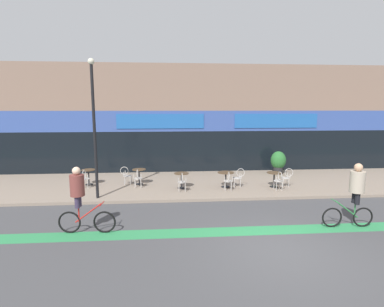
% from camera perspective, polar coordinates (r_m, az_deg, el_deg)
% --- Properties ---
extents(ground_plane, '(120.00, 120.00, 0.00)m').
position_cam_1_polar(ground_plane, '(8.96, 16.30, -17.40)').
color(ground_plane, '#424244').
extents(sidewalk_slab, '(40.00, 5.50, 0.12)m').
position_cam_1_polar(sidewalk_slab, '(15.53, 6.77, -5.64)').
color(sidewalk_slab, gray).
rests_on(sidewalk_slab, ground).
extents(storefront_facade, '(40.00, 4.06, 6.40)m').
position_cam_1_polar(storefront_facade, '(19.70, 4.23, 6.62)').
color(storefront_facade, '#7F6656').
rests_on(storefront_facade, ground).
extents(bike_lane_stripe, '(36.00, 0.70, 0.01)m').
position_cam_1_polar(bike_lane_stripe, '(10.16, 13.43, -14.05)').
color(bike_lane_stripe, '#2D844C').
rests_on(bike_lane_stripe, ground).
extents(bistro_table_0, '(0.66, 0.66, 0.76)m').
position_cam_1_polar(bistro_table_0, '(15.63, -19.10, -3.72)').
color(bistro_table_0, black).
rests_on(bistro_table_0, sidewalk_slab).
extents(bistro_table_1, '(0.66, 0.66, 0.76)m').
position_cam_1_polar(bistro_table_1, '(15.07, -10.05, -3.80)').
color(bistro_table_1, black).
rests_on(bistro_table_1, sidewalk_slab).
extents(bistro_table_2, '(0.69, 0.69, 0.73)m').
position_cam_1_polar(bistro_table_2, '(14.16, -2.02, -4.57)').
color(bistro_table_2, black).
rests_on(bistro_table_2, sidewalk_slab).
extents(bistro_table_3, '(0.78, 0.78, 0.73)m').
position_cam_1_polar(bistro_table_3, '(14.42, 6.44, -4.35)').
color(bistro_table_3, black).
rests_on(bistro_table_3, sidewalk_slab).
extents(bistro_table_4, '(0.71, 0.71, 0.71)m').
position_cam_1_polar(bistro_table_4, '(14.90, 15.38, -4.26)').
color(bistro_table_4, black).
rests_on(bistro_table_4, sidewalk_slab).
extents(cafe_chair_0_near, '(0.43, 0.59, 0.90)m').
position_cam_1_polar(cafe_chair_0_near, '(15.05, -19.71, -4.30)').
color(cafe_chair_0_near, '#B7B2AD').
rests_on(cafe_chair_0_near, sidewalk_slab).
extents(cafe_chair_1_near, '(0.41, 0.58, 0.90)m').
position_cam_1_polar(cafe_chair_1_near, '(14.47, -10.29, -4.43)').
color(cafe_chair_1_near, '#B7B2AD').
rests_on(cafe_chair_1_near, sidewalk_slab).
extents(cafe_chair_1_side, '(0.59, 0.43, 0.90)m').
position_cam_1_polar(cafe_chair_1_side, '(15.16, -12.40, -3.90)').
color(cafe_chair_1_side, '#B7B2AD').
rests_on(cafe_chair_1_side, sidewalk_slab).
extents(cafe_chair_2_near, '(0.40, 0.57, 0.90)m').
position_cam_1_polar(cafe_chair_2_near, '(13.55, -1.90, -5.19)').
color(cafe_chair_2_near, '#B7B2AD').
rests_on(cafe_chair_2_near, sidewalk_slab).
extents(cafe_chair_3_near, '(0.42, 0.58, 0.90)m').
position_cam_1_polar(cafe_chair_3_near, '(13.83, 6.92, -4.97)').
color(cafe_chair_3_near, '#B7B2AD').
rests_on(cafe_chair_3_near, sidewalk_slab).
extents(cafe_chair_3_side, '(0.58, 0.42, 0.90)m').
position_cam_1_polar(cafe_chair_3_side, '(14.55, 8.87, -4.32)').
color(cafe_chair_3_side, '#B7B2AD').
rests_on(cafe_chair_3_side, sidewalk_slab).
extents(cafe_chair_4_near, '(0.42, 0.59, 0.90)m').
position_cam_1_polar(cafe_chair_4_near, '(14.33, 16.24, -4.78)').
color(cafe_chair_4_near, '#B7B2AD').
rests_on(cafe_chair_4_near, sidewalk_slab).
extents(cafe_chair_4_side, '(0.59, 0.43, 0.90)m').
position_cam_1_polar(cafe_chair_4_side, '(15.11, 17.62, -4.14)').
color(cafe_chair_4_side, '#B7B2AD').
rests_on(cafe_chair_4_side, sidewalk_slab).
extents(planter_pot, '(0.85, 0.85, 1.31)m').
position_cam_1_polar(planter_pot, '(17.89, 16.11, -1.48)').
color(planter_pot, '#232326').
rests_on(planter_pot, sidewalk_slab).
extents(lamp_post, '(0.26, 0.26, 5.71)m').
position_cam_1_polar(lamp_post, '(12.87, -18.18, 6.02)').
color(lamp_post, black).
rests_on(lamp_post, sidewalk_slab).
extents(cyclist_0, '(1.80, 0.51, 2.12)m').
position_cam_1_polar(cyclist_0, '(9.93, -20.56, -7.55)').
color(cyclist_0, black).
rests_on(cyclist_0, ground).
extents(cyclist_1, '(1.69, 0.51, 2.13)m').
position_cam_1_polar(cyclist_1, '(11.10, 28.63, -6.09)').
color(cyclist_1, black).
rests_on(cyclist_1, ground).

